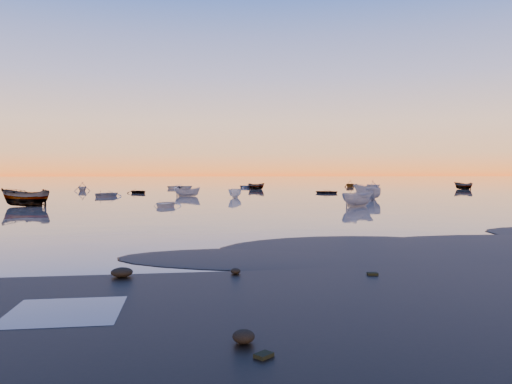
{
  "coord_description": "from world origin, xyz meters",
  "views": [
    {
      "loc": [
        -9.61,
        -17.47,
        2.94
      ],
      "look_at": [
        -3.12,
        28.0,
        1.17
      ],
      "focal_mm": 35.0,
      "sensor_mm": 36.0,
      "label": 1
    }
  ],
  "objects": [
    {
      "name": "ground",
      "position": [
        0.0,
        100.0,
        0.0
      ],
      "size": [
        600.0,
        600.0,
        0.0
      ],
      "primitive_type": "plane",
      "color": "#6A6158",
      "rests_on": "ground"
    },
    {
      "name": "mud_lobes",
      "position": [
        0.0,
        -1.0,
        0.01
      ],
      "size": [
        140.0,
        6.0,
        0.07
      ],
      "primitive_type": null,
      "color": "black",
      "rests_on": "ground"
    },
    {
      "name": "moored_fleet",
      "position": [
        0.0,
        53.0,
        0.0
      ],
      "size": [
        124.0,
        58.0,
        1.2
      ],
      "primitive_type": null,
      "color": "silver",
      "rests_on": "ground"
    },
    {
      "name": "boat_near_center",
      "position": [
        5.23,
        24.0,
        0.0
      ],
      "size": [
        3.71,
        4.25,
        1.39
      ],
      "primitive_type": "imported",
      "rotation": [
        0.0,
        0.0,
        2.19
      ],
      "color": "gray",
      "rests_on": "ground"
    }
  ]
}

